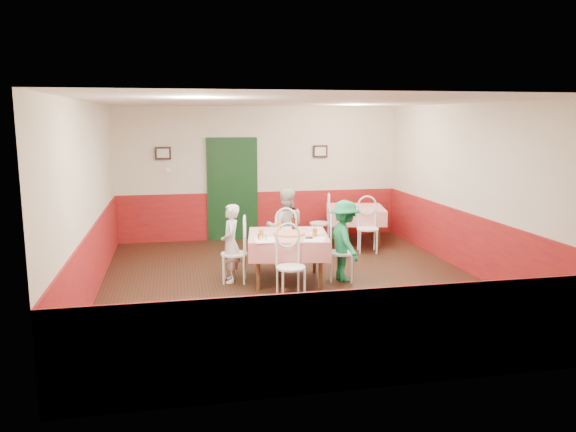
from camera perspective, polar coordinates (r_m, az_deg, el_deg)
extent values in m
plane|color=black|center=(8.84, 0.72, -6.91)|extent=(7.00, 7.00, 0.00)
plane|color=white|center=(8.46, 0.76, 11.56)|extent=(7.00, 7.00, 0.00)
cube|color=beige|center=(11.95, -2.84, 4.37)|extent=(6.00, 0.10, 2.80)
cube|color=beige|center=(5.22, 8.96, -3.07)|extent=(6.00, 0.10, 2.80)
cube|color=beige|center=(8.43, -19.62, 1.43)|extent=(0.10, 7.00, 2.80)
cube|color=beige|center=(9.63, 18.49, 2.50)|extent=(0.10, 7.00, 2.80)
cube|color=maroon|center=(12.06, -2.80, 0.10)|extent=(6.00, 0.03, 1.00)
cube|color=maroon|center=(5.51, 8.64, -12.20)|extent=(6.00, 0.03, 1.00)
cube|color=maroon|center=(8.60, -19.17, -4.50)|extent=(0.03, 7.00, 1.00)
cube|color=maroon|center=(9.77, 18.12, -2.74)|extent=(0.03, 7.00, 1.00)
cube|color=black|center=(11.87, -5.66, 2.59)|extent=(0.96, 0.06, 2.10)
cube|color=black|center=(11.73, -12.58, 6.24)|extent=(0.32, 0.03, 0.26)
cube|color=black|center=(12.13, 3.29, 6.58)|extent=(0.32, 0.03, 0.26)
cube|color=white|center=(11.76, -12.03, 4.56)|extent=(0.10, 0.03, 0.10)
cube|color=red|center=(8.90, 0.00, -4.28)|extent=(1.39, 1.39, 0.77)
cube|color=red|center=(11.62, 6.85, -0.97)|extent=(1.33, 1.33, 0.77)
cylinder|color=#B74723|center=(8.78, 0.11, -1.79)|extent=(0.55, 0.55, 0.03)
cylinder|color=white|center=(8.80, -2.87, -1.83)|extent=(0.29, 0.29, 0.01)
cylinder|color=white|center=(8.83, 2.88, -1.79)|extent=(0.29, 0.29, 0.01)
cylinder|color=white|center=(9.21, -0.27, -1.28)|extent=(0.29, 0.29, 0.01)
cylinder|color=#BF7219|center=(8.53, -2.71, -1.84)|extent=(0.08, 0.08, 0.13)
cylinder|color=#BF7219|center=(8.61, 2.74, -1.70)|extent=(0.08, 0.08, 0.13)
cylinder|color=#BF7219|center=(9.16, -0.85, -0.99)|extent=(0.08, 0.08, 0.13)
cylinder|color=#381C0A|center=(9.17, 0.56, -0.65)|extent=(0.07, 0.07, 0.23)
cylinder|color=silver|center=(8.38, -2.80, -2.18)|extent=(0.04, 0.04, 0.09)
cylinder|color=silver|center=(8.35, -2.26, -2.21)|extent=(0.04, 0.04, 0.09)
cylinder|color=#B23319|center=(8.45, -2.98, -2.08)|extent=(0.04, 0.04, 0.09)
cube|color=white|center=(8.38, -2.37, -2.47)|extent=(0.31, 0.40, 0.00)
cube|color=white|center=(8.45, 2.70, -2.38)|extent=(0.42, 0.48, 0.00)
cube|color=black|center=(8.51, 2.15, -2.22)|extent=(0.12, 0.11, 0.02)
imported|color=gray|center=(8.84, -5.84, -2.80)|extent=(0.34, 0.48, 1.24)
imported|color=gray|center=(9.71, -0.25, -1.20)|extent=(0.74, 0.62, 1.37)
imported|color=gray|center=(8.92, 5.79, -2.52)|extent=(0.54, 0.86, 1.29)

